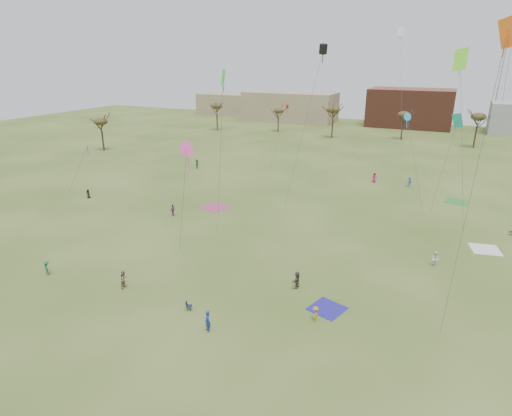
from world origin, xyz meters
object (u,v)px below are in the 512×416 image
at_px(flyer_near_center, 47,268).
at_px(radio_tower, 504,65).
at_px(camp_chair_right, 511,233).
at_px(camp_chair_center, 189,308).
at_px(flyer_near_right, 208,321).

xyz_separation_m(flyer_near_center, radio_tower, (47.52, 127.17, 18.43)).
bearing_deg(flyer_near_center, camp_chair_right, -129.17).
bearing_deg(camp_chair_center, flyer_near_right, -147.09).
bearing_deg(flyer_near_center, flyer_near_right, -168.51).
height_order(flyer_near_right, camp_chair_center, flyer_near_right).
distance_m(flyer_near_center, camp_chair_center, 17.17).
height_order(camp_chair_right, radio_tower, radio_tower).
relative_size(flyer_near_center, camp_chair_center, 1.79).
xyz_separation_m(camp_chair_center, radio_tower, (30.38, 126.45, 18.95)).
relative_size(camp_chair_center, camp_chair_right, 1.00).
relative_size(camp_chair_center, radio_tower, 0.02).
bearing_deg(radio_tower, flyer_near_center, -110.49).
relative_size(flyer_near_right, radio_tower, 0.05).
bearing_deg(camp_chair_right, camp_chair_center, -53.68).
bearing_deg(flyer_near_center, radio_tower, -95.60).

